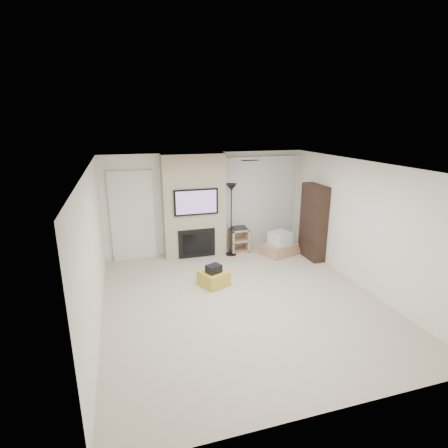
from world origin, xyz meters
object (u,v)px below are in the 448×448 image
object	(u,v)px
floor_lamp	(231,200)
bookshelf	(313,222)
ottoman	(214,278)
box_stack	(280,246)
av_stand	(239,239)

from	to	relation	value
floor_lamp	bookshelf	world-z (taller)	bookshelf
ottoman	box_stack	world-z (taller)	box_stack
box_stack	bookshelf	bearing A→B (deg)	-33.87
box_stack	av_stand	bearing A→B (deg)	154.08
bookshelf	box_stack	bearing A→B (deg)	146.13
av_stand	bookshelf	distance (m)	1.88
floor_lamp	box_stack	size ratio (longest dim) A/B	1.75
av_stand	box_stack	distance (m)	1.04
ottoman	av_stand	world-z (taller)	av_stand
ottoman	floor_lamp	world-z (taller)	floor_lamp
box_stack	bookshelf	size ratio (longest dim) A/B	0.57
ottoman	bookshelf	bearing A→B (deg)	16.42
floor_lamp	bookshelf	xyz separation A→B (m)	(1.83, -0.72, -0.51)
box_stack	bookshelf	distance (m)	1.03
floor_lamp	box_stack	xyz separation A→B (m)	(1.19, -0.29, -1.19)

